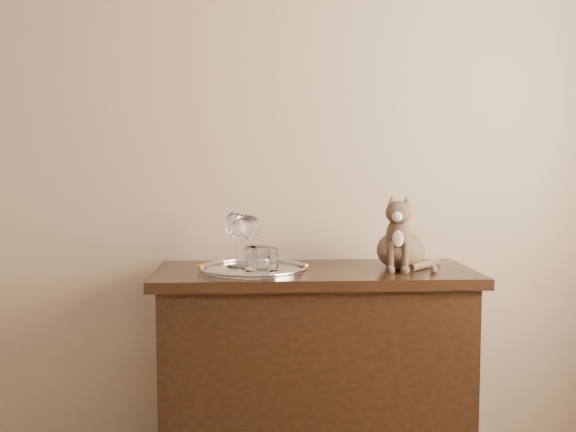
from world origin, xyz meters
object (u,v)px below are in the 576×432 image
wine_glass_b (243,240)px  sideboard (314,379)px  cat (401,231)px  wine_glass_a (235,239)px  tumbler_a (268,260)px  tumbler_b (258,261)px  wine_glass_d (250,241)px  tray (253,270)px

wine_glass_b → sideboard: bearing=-9.6°
cat → wine_glass_a: bearing=-163.7°
wine_glass_a → tumbler_a: wine_glass_a is taller
cat → sideboard: bearing=-160.8°
tumbler_a → tumbler_b: tumbler_b is taller
wine_glass_a → wine_glass_d: size_ratio=1.03×
wine_glass_b → wine_glass_d: size_ratio=0.95×
wine_glass_a → tray: bearing=-40.9°
wine_glass_d → cat: (0.57, 0.01, 0.03)m
tray → tumbler_a: bearing=-37.7°
tray → tumbler_a: tumbler_a is taller
sideboard → cat: 0.66m
wine_glass_b → tumbler_b: bearing=-75.2°
tumbler_b → cat: (0.55, 0.16, 0.08)m
sideboard → tumbler_a: tumbler_a is taller
sideboard → wine_glass_a: 0.62m
tray → wine_glass_a: 0.14m
wine_glass_a → tumbler_b: bearing=-66.3°
wine_glass_b → tumbler_b: (0.05, -0.20, -0.05)m
wine_glass_d → tumbler_b: bearing=-79.1°
sideboard → cat: cat is taller
wine_glass_b → tumbler_a: size_ratio=2.38×
wine_glass_a → wine_glass_d: bearing=-36.5°
wine_glass_b → tumbler_a: bearing=-51.4°
tray → wine_glass_d: wine_glass_d is taller
wine_glass_d → wine_glass_a: bearing=143.5°
tumbler_a → cat: 0.52m
sideboard → tray: size_ratio=3.00×
wine_glass_a → tumbler_a: bearing=-39.5°
tray → tumbler_b: (0.01, -0.13, 0.05)m
tumbler_a → tumbler_b: size_ratio=0.83×
tumbler_a → cat: size_ratio=0.29×
sideboard → tumbler_b: (-0.22, -0.16, 0.48)m
wine_glass_b → tumbler_a: (0.09, -0.12, -0.06)m
tray → wine_glass_a: (-0.07, 0.06, 0.11)m
wine_glass_d → tumbler_a: bearing=-41.7°
tumbler_a → wine_glass_a: bearing=140.5°
wine_glass_b → tumbler_b: wine_glass_b is taller
wine_glass_a → cat: cat is taller
tumbler_b → wine_glass_b: bearing=104.8°
sideboard → wine_glass_b: 0.60m
wine_glass_b → cat: bearing=-4.0°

